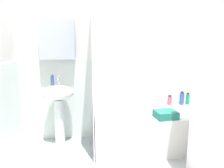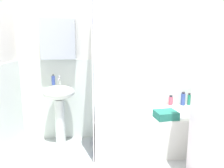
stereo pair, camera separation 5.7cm
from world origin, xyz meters
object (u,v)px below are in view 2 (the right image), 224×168
conditioner_bottle (189,99)px  towel_folded (166,115)px  bathtub (154,130)px  sink (59,102)px  lotion_bottle (196,97)px  body_wash_bottle (171,101)px  shampoo_bottle (183,99)px  soap_dispenser (53,80)px

conditioner_bottle → towel_folded: (-0.53, -0.55, -0.04)m
bathtub → sink: bearing=171.8°
conditioner_bottle → towel_folded: conditioner_bottle is taller
lotion_bottle → towel_folded: size_ratio=0.88×
conditioner_bottle → body_wash_bottle: 0.28m
shampoo_bottle → towel_folded: bearing=-128.3°
body_wash_bottle → lotion_bottle: bearing=-1.8°
conditioner_bottle → body_wash_bottle: size_ratio=1.22×
body_wash_bottle → towel_folded: size_ratio=0.56×
soap_dispenser → shampoo_bottle: (1.90, 0.05, -0.32)m
soap_dispenser → bathtub: size_ratio=0.09×
bathtub → towel_folded: bearing=-72.5°
bathtub → shampoo_bottle: bearing=29.8°
soap_dispenser → bathtub: bearing=-10.0°
conditioner_bottle → shampoo_bottle: (-0.10, -0.01, 0.01)m
body_wash_bottle → towel_folded: (-0.25, -0.57, -0.02)m
soap_dispenser → conditioner_bottle: soap_dispenser is taller
body_wash_bottle → towel_folded: bearing=-113.8°
lotion_bottle → towel_folded: bearing=-138.5°
conditioner_bottle → soap_dispenser: bearing=-178.4°
lotion_bottle → shampoo_bottle: (-0.20, -0.01, -0.02)m
shampoo_bottle → body_wash_bottle: bearing=172.5°
sink → conditioner_bottle: size_ratio=4.73×
conditioner_bottle → lotion_bottle: bearing=3.2°
soap_dispenser → body_wash_bottle: soap_dispenser is taller
soap_dispenser → towel_folded: (1.47, -0.50, -0.37)m
soap_dispenser → body_wash_bottle: (1.72, 0.07, -0.35)m
soap_dispenser → conditioner_bottle: bearing=1.6°
conditioner_bottle → shampoo_bottle: shampoo_bottle is taller
conditioner_bottle → body_wash_bottle: (-0.27, 0.02, -0.02)m
soap_dispenser → conditioner_bottle: 2.02m
soap_dispenser → lotion_bottle: soap_dispenser is taller
lotion_bottle → sink: bearing=-176.7°
sink → soap_dispenser: 0.31m
soap_dispenser → body_wash_bottle: size_ratio=1.01×
conditioner_bottle → shampoo_bottle: bearing=-176.5°
soap_dispenser → towel_folded: soap_dispenser is taller
sink → bathtub: (1.31, -0.19, -0.38)m
bathtub → conditioner_bottle: size_ratio=8.94×
shampoo_bottle → soap_dispenser: bearing=-178.5°
towel_folded → bathtub: bearing=107.5°
sink → shampoo_bottle: (1.82, 0.10, -0.02)m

